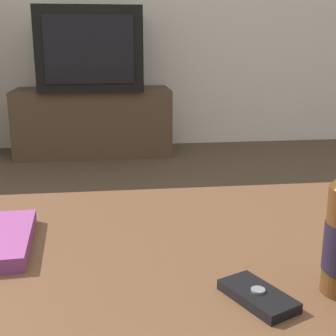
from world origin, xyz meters
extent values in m
cube|color=brown|center=(0.00, 0.00, 0.44)|extent=(1.37, 0.80, 0.04)
cube|color=#4C3828|center=(-0.15, 2.74, 0.23)|extent=(1.08, 0.43, 0.47)
cube|color=black|center=(-0.15, 2.74, 0.74)|extent=(0.69, 0.51, 0.55)
cube|color=black|center=(-0.15, 2.48, 0.74)|extent=(0.57, 0.01, 0.43)
cube|color=black|center=(0.14, -0.09, 0.47)|extent=(0.09, 0.12, 0.01)
cylinder|color=slate|center=(0.14, -0.09, 0.48)|extent=(0.02, 0.02, 0.00)
camera|label=1|loc=(-0.04, -0.62, 0.79)|focal=50.00mm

